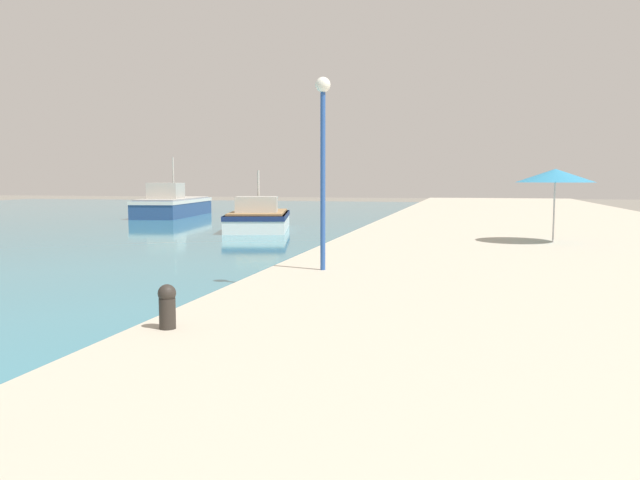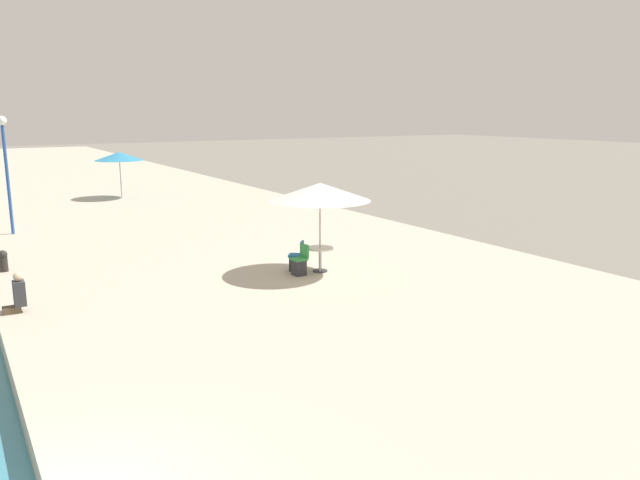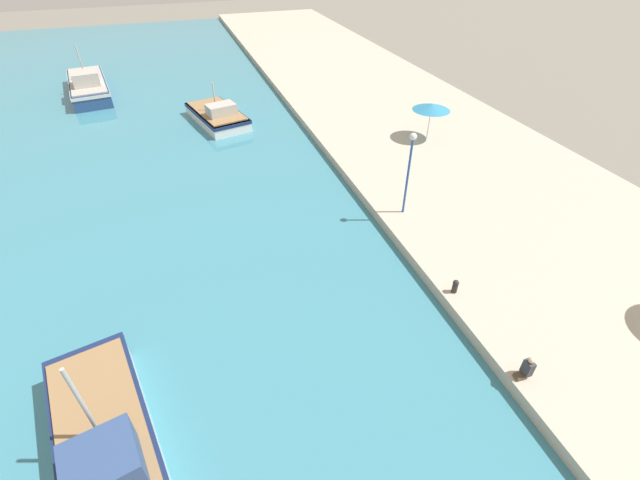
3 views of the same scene
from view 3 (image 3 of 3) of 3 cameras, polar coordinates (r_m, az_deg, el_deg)
The scene contains 8 objects.
quay_promenade at distance 40.66m, azimuth 7.87°, elevation 17.93°, with size 16.00×90.00×0.58m.
fishing_boat_near at distance 15.42m, azimuth -26.43°, elevation -23.70°, with size 4.32×8.19×4.62m.
fishing_boat_far at distance 36.92m, azimuth -13.50°, elevation 15.90°, with size 4.64×7.16×3.20m.
fishing_boat_distant at distance 47.58m, azimuth -28.52°, elevation 17.66°, with size 4.59×10.29×4.37m.
cafe_umbrella_white at distance 32.23m, azimuth 14.65°, elevation 16.81°, with size 2.64×2.64×2.54m.
person_at_quay at distance 17.06m, azimuth 25.84°, elevation -15.18°, with size 0.53×0.36×0.98m.
mooring_bollard at distance 19.24m, azimuth 17.59°, elevation -5.84°, with size 0.26×0.26×0.65m.
lamppost at distance 22.40m, azimuth 11.90°, elevation 10.32°, with size 0.36×0.36×4.56m.
Camera 3 is at (-9.19, 2.61, 13.54)m, focal length 24.00 mm.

